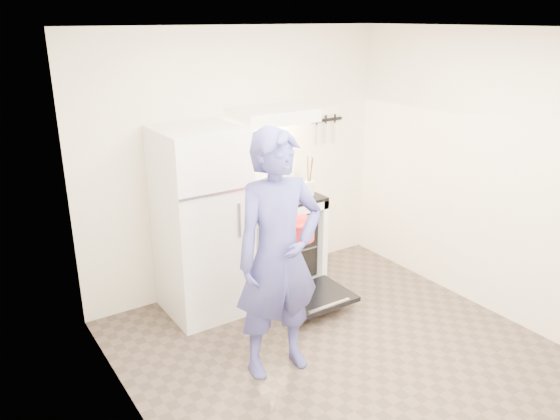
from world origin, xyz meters
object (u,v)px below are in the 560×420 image
object	(u,v)px
refrigerator	(202,223)
stove_body	(277,243)
tea_kettle	(239,181)
dutch_oven	(295,230)
person	(279,256)

from	to	relation	value
refrigerator	stove_body	distance (m)	0.90
tea_kettle	dutch_oven	world-z (taller)	tea_kettle
person	dutch_oven	world-z (taller)	person
person	tea_kettle	bearing A→B (deg)	77.47
stove_body	dutch_oven	bearing A→B (deg)	-115.01
person	stove_body	bearing A→B (deg)	62.85
dutch_oven	tea_kettle	bearing A→B (deg)	83.63
stove_body	dutch_oven	xyz separation A→B (m)	(-0.41, -0.89, 0.52)
tea_kettle	dutch_oven	bearing A→B (deg)	-96.37
refrigerator	person	bearing A→B (deg)	-86.23
tea_kettle	person	world-z (taller)	person
refrigerator	stove_body	bearing A→B (deg)	1.77
refrigerator	dutch_oven	bearing A→B (deg)	-65.33
refrigerator	tea_kettle	world-z (taller)	refrigerator
person	dutch_oven	bearing A→B (deg)	44.47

